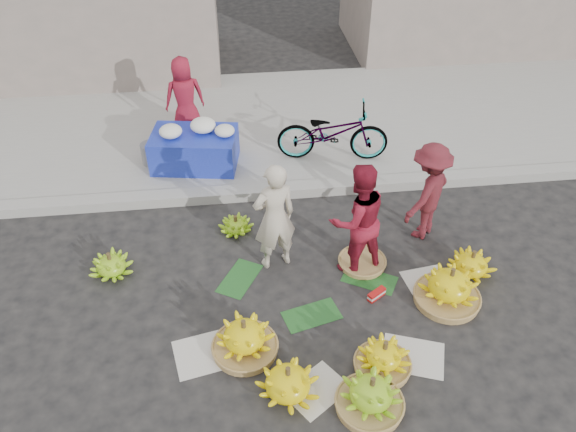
{
  "coord_description": "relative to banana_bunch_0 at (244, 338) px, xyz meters",
  "views": [
    {
      "loc": [
        -0.88,
        -4.52,
        4.93
      ],
      "look_at": [
        -0.26,
        0.8,
        0.7
      ],
      "focal_mm": 35.0,
      "sensor_mm": 36.0,
      "label": 1
    }
  ],
  "objects": [
    {
      "name": "basket_spare",
      "position": [
        1.56,
        1.19,
        -0.17
      ],
      "size": [
        0.72,
        0.72,
        0.07
      ],
      "primitive_type": "cylinder",
      "rotation": [
        0.0,
        0.0,
        -0.25
      ],
      "color": "olive",
      "rests_on": "ground"
    },
    {
      "name": "ground",
      "position": [
        0.89,
        0.61,
        -0.21
      ],
      "size": [
        80.0,
        80.0,
        0.0
      ],
      "primitive_type": "plane",
      "color": "black",
      "rests_on": "ground"
    },
    {
      "name": "banana_bunch_6",
      "position": [
        -1.58,
        1.4,
        -0.07
      ],
      "size": [
        0.61,
        0.61,
        0.32
      ],
      "rotation": [
        0.0,
        0.0,
        -0.26
      ],
      "color": "#6EB019",
      "rests_on": "ground"
    },
    {
      "name": "flower_table",
      "position": [
        -0.55,
        3.61,
        0.22
      ],
      "size": [
        1.39,
        1.0,
        0.74
      ],
      "rotation": [
        0.0,
        0.0,
        -0.16
      ],
      "color": "#1A29AA",
      "rests_on": "sidewalk"
    },
    {
      "name": "banana_leaves",
      "position": [
        0.79,
        0.81,
        -0.2
      ],
      "size": [
        2.0,
        1.0,
        0.0
      ],
      "primitive_type": null,
      "color": "#194D1E",
      "rests_on": "ground"
    },
    {
      "name": "incense_stack",
      "position": [
        1.6,
        0.6,
        -0.15
      ],
      "size": [
        0.25,
        0.2,
        0.1
      ],
      "primitive_type": "cube",
      "rotation": [
        0.0,
        0.0,
        0.59
      ],
      "color": "#B61413",
      "rests_on": "ground"
    },
    {
      "name": "man_striped",
      "position": [
        2.48,
        1.71,
        0.48
      ],
      "size": [
        1.0,
        0.99,
        1.38
      ],
      "primitive_type": "imported",
      "rotation": [
        0.0,
        0.0,
        3.91
      ],
      "color": "maroon",
      "rests_on": "ground"
    },
    {
      "name": "banana_bunch_0",
      "position": [
        0.0,
        0.0,
        0.0
      ],
      "size": [
        0.7,
        0.7,
        0.48
      ],
      "rotation": [
        0.0,
        0.0,
        -0.02
      ],
      "color": "olive",
      "rests_on": "ground"
    },
    {
      "name": "banana_bunch_2",
      "position": [
        1.18,
        -0.83,
        -0.01
      ],
      "size": [
        0.67,
        0.67,
        0.46
      ],
      "rotation": [
        0.0,
        0.0,
        0.12
      ],
      "color": "olive",
      "rests_on": "ground"
    },
    {
      "name": "flower_vendor",
      "position": [
        -0.69,
        4.62,
        0.58
      ],
      "size": [
        0.72,
        0.55,
        1.33
      ],
      "primitive_type": "imported",
      "rotation": [
        0.0,
        0.0,
        3.35
      ],
      "color": "maroon",
      "rests_on": "sidewalk"
    },
    {
      "name": "vendor_cream",
      "position": [
        0.46,
        1.35,
        0.54
      ],
      "size": [
        0.62,
        0.49,
        1.48
      ],
      "primitive_type": "imported",
      "rotation": [
        0.0,
        0.0,
        3.42
      ],
      "color": "beige",
      "rests_on": "ground"
    },
    {
      "name": "vendor_red",
      "position": [
        1.44,
        1.18,
        0.54
      ],
      "size": [
        0.86,
        0.74,
        1.5
      ],
      "primitive_type": "imported",
      "rotation": [
        0.0,
        0.0,
        3.41
      ],
      "color": "maroon",
      "rests_on": "ground"
    },
    {
      "name": "banana_bunch_3",
      "position": [
        1.42,
        -0.4,
        -0.03
      ],
      "size": [
        0.67,
        0.67,
        0.42
      ],
      "rotation": [
        0.0,
        0.0,
        -0.42
      ],
      "color": "olive",
      "rests_on": "ground"
    },
    {
      "name": "bicycle",
      "position": [
        1.58,
        3.56,
        0.37
      ],
      "size": [
        0.83,
        1.79,
        0.9
      ],
      "primitive_type": "imported",
      "rotation": [
        0.0,
        0.0,
        1.43
      ],
      "color": "gray",
      "rests_on": "sidewalk"
    },
    {
      "name": "banana_bunch_7",
      "position": [
        -0.01,
        2.03,
        -0.1
      ],
      "size": [
        0.45,
        0.45,
        0.27
      ],
      "rotation": [
        0.0,
        0.0,
        0.12
      ],
      "color": "#6EB019",
      "rests_on": "ground"
    },
    {
      "name": "banana_bunch_1",
      "position": [
        0.4,
        -0.58,
        -0.03
      ],
      "size": [
        0.67,
        0.67,
        0.39
      ],
      "rotation": [
        0.0,
        0.0,
        0.06
      ],
      "color": "yellow",
      "rests_on": "ground"
    },
    {
      "name": "newspaper_scatter",
      "position": [
        0.89,
        -0.19,
        -0.2
      ],
      "size": [
        3.2,
        1.8,
        0.0
      ],
      "primitive_type": null,
      "color": "beige",
      "rests_on": "ground"
    },
    {
      "name": "banana_bunch_4",
      "position": [
        2.42,
        0.46,
        0.02
      ],
      "size": [
        0.77,
        0.77,
        0.51
      ],
      "rotation": [
        0.0,
        0.0,
        -0.02
      ],
      "color": "olive",
      "rests_on": "ground"
    },
    {
      "name": "grey_bucket",
      "position": [
        -1.24,
        3.73,
        0.08
      ],
      "size": [
        0.3,
        0.3,
        0.34
      ],
      "primitive_type": "cylinder",
      "color": "slate",
      "rests_on": "sidewalk"
    },
    {
      "name": "sidewalk",
      "position": [
        0.89,
        4.91,
        -0.15
      ],
      "size": [
        40.0,
        4.0,
        0.12
      ],
      "primitive_type": "cube",
      "color": "gray",
      "rests_on": "ground"
    },
    {
      "name": "curb",
      "position": [
        0.89,
        2.81,
        -0.13
      ],
      "size": [
        40.0,
        0.25,
        0.15
      ],
      "primitive_type": "cube",
      "color": "gray",
      "rests_on": "ground"
    },
    {
      "name": "banana_bunch_5",
      "position": [
        2.86,
        0.88,
        -0.05
      ],
      "size": [
        0.69,
        0.69,
        0.36
      ],
      "rotation": [
        0.0,
        0.0,
        0.26
      ],
      "color": "yellow",
      "rests_on": "ground"
    }
  ]
}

